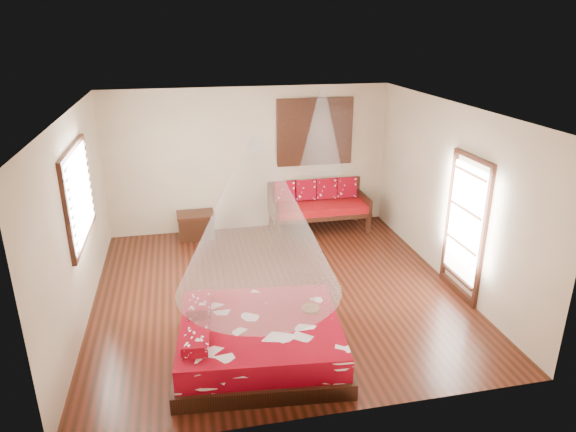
% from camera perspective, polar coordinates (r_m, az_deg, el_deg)
% --- Properties ---
extents(room, '(5.54, 5.54, 2.84)m').
position_cam_1_polar(room, '(7.47, -1.30, 1.09)').
color(room, black).
rests_on(room, ground).
extents(bed, '(2.20, 2.02, 0.63)m').
position_cam_1_polar(bed, '(6.50, -3.25, -13.57)').
color(bed, black).
rests_on(bed, floor).
extents(daybed, '(1.93, 0.86, 0.97)m').
position_cam_1_polar(daybed, '(10.23, 3.34, 1.36)').
color(daybed, black).
rests_on(daybed, floor).
extents(storage_chest, '(0.72, 0.53, 0.49)m').
position_cam_1_polar(storage_chest, '(10.06, -10.17, -0.98)').
color(storage_chest, black).
rests_on(storage_chest, floor).
extents(shutter_panel, '(1.52, 0.06, 1.32)m').
position_cam_1_polar(shutter_panel, '(10.18, 3.02, 9.30)').
color(shutter_panel, black).
rests_on(shutter_panel, wall_back).
extents(window_left, '(0.10, 1.74, 1.34)m').
position_cam_1_polar(window_left, '(7.58, -22.19, 2.21)').
color(window_left, black).
rests_on(window_left, wall_left).
extents(glazed_door, '(0.08, 1.02, 2.16)m').
position_cam_1_polar(glazed_door, '(8.00, 19.05, -1.25)').
color(glazed_door, black).
rests_on(glazed_door, floor).
extents(wine_tray, '(0.23, 0.23, 0.19)m').
position_cam_1_polar(wine_tray, '(6.59, 2.54, -9.96)').
color(wine_tray, brown).
rests_on(wine_tray, bed).
extents(mosquito_net_main, '(1.95, 1.95, 1.80)m').
position_cam_1_polar(mosquito_net_main, '(5.75, -3.40, -0.28)').
color(mosquito_net_main, white).
rests_on(mosquito_net_main, ceiling).
extents(mosquito_net_daybed, '(0.83, 0.83, 1.50)m').
position_cam_1_polar(mosquito_net_daybed, '(9.71, 3.74, 9.34)').
color(mosquito_net_daybed, white).
rests_on(mosquito_net_daybed, ceiling).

